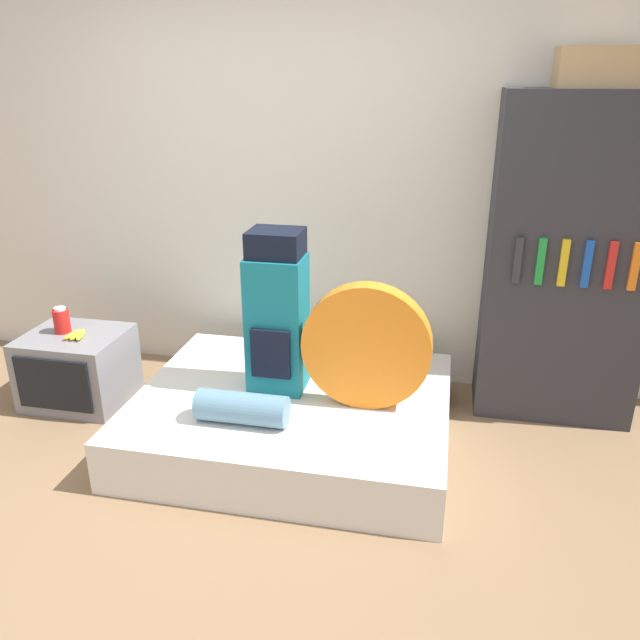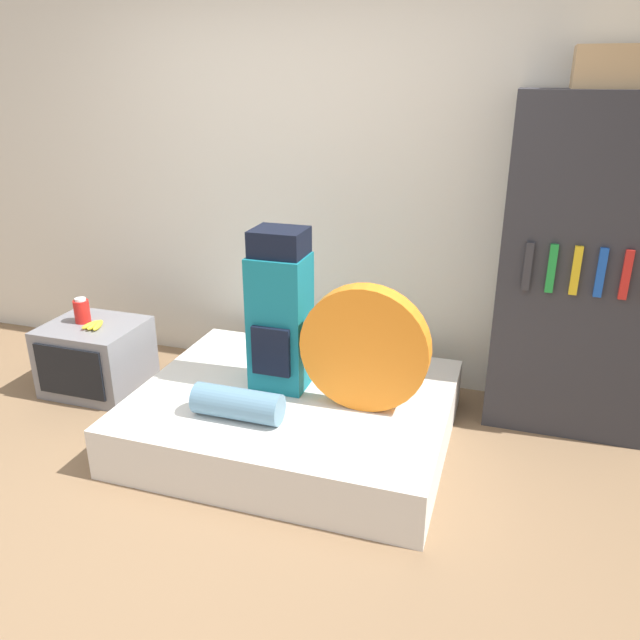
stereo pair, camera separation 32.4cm
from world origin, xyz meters
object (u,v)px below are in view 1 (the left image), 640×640
(backpack, at_px, (277,314))
(television, at_px, (78,368))
(canister, at_px, (62,320))
(bookshelf, at_px, (567,263))
(sleeping_roll, at_px, (242,408))
(cardboard_box, at_px, (600,67))
(tent_bag, at_px, (367,346))

(backpack, bearing_deg, television, 176.14)
(canister, xyz_separation_m, bookshelf, (2.95, 0.47, 0.40))
(sleeping_roll, height_order, television, television)
(sleeping_roll, xyz_separation_m, bookshelf, (1.62, 1.01, 0.56))
(backpack, distance_m, cardboard_box, 2.08)
(tent_bag, relative_size, sleeping_roll, 1.44)
(television, height_order, bookshelf, bookshelf)
(backpack, distance_m, bookshelf, 1.67)
(television, bearing_deg, bookshelf, 9.86)
(sleeping_roll, relative_size, television, 0.79)
(sleeping_roll, distance_m, bookshelf, 1.99)
(backpack, xyz_separation_m, cardboard_box, (1.56, 0.59, 1.24))
(backpack, xyz_separation_m, sleeping_roll, (-0.08, -0.42, -0.35))
(backpack, distance_m, canister, 1.42)
(tent_bag, xyz_separation_m, canister, (-1.90, 0.22, -0.09))
(sleeping_roll, height_order, canister, canister)
(backpack, bearing_deg, bookshelf, 20.83)
(backpack, distance_m, sleeping_roll, 0.55)
(sleeping_roll, distance_m, television, 1.35)
(backpack, relative_size, canister, 5.53)
(television, relative_size, canister, 3.64)
(tent_bag, xyz_separation_m, sleeping_roll, (-0.58, -0.31, -0.25))
(cardboard_box, bearing_deg, canister, -170.80)
(bookshelf, bearing_deg, backpack, -159.17)
(backpack, distance_m, television, 1.42)
(canister, bearing_deg, television, -17.64)
(backpack, relative_size, bookshelf, 0.48)
(canister, bearing_deg, tent_bag, -6.50)
(canister, bearing_deg, sleeping_roll, -21.86)
(sleeping_roll, distance_m, canister, 1.44)
(tent_bag, xyz_separation_m, cardboard_box, (1.06, 0.70, 1.34))
(backpack, bearing_deg, canister, 175.36)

